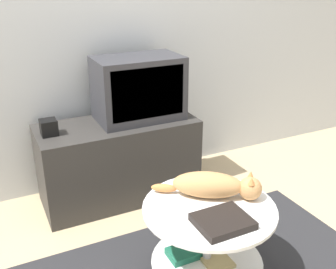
{
  "coord_description": "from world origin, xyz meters",
  "views": [
    {
      "loc": [
        -0.85,
        -1.38,
        1.54
      ],
      "look_at": [
        0.11,
        0.57,
        0.63
      ],
      "focal_mm": 42.0,
      "sensor_mm": 36.0,
      "label": 1
    }
  ],
  "objects_px": {
    "tv": "(139,88)",
    "cat": "(215,185)",
    "dvd_box": "(223,221)",
    "speaker": "(49,127)"
  },
  "relations": [
    {
      "from": "dvd_box",
      "to": "cat",
      "type": "height_order",
      "value": "cat"
    },
    {
      "from": "dvd_box",
      "to": "tv",
      "type": "bearing_deg",
      "value": 86.18
    },
    {
      "from": "speaker",
      "to": "cat",
      "type": "relative_size",
      "value": 0.21
    },
    {
      "from": "tv",
      "to": "cat",
      "type": "relative_size",
      "value": 1.19
    },
    {
      "from": "speaker",
      "to": "cat",
      "type": "height_order",
      "value": "speaker"
    },
    {
      "from": "cat",
      "to": "speaker",
      "type": "bearing_deg",
      "value": 158.05
    },
    {
      "from": "speaker",
      "to": "dvd_box",
      "type": "bearing_deg",
      "value": -64.65
    },
    {
      "from": "dvd_box",
      "to": "cat",
      "type": "xyz_separation_m",
      "value": [
        0.1,
        0.23,
        0.05
      ]
    },
    {
      "from": "tv",
      "to": "dvd_box",
      "type": "bearing_deg",
      "value": -93.82
    },
    {
      "from": "tv",
      "to": "cat",
      "type": "height_order",
      "value": "tv"
    }
  ]
}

